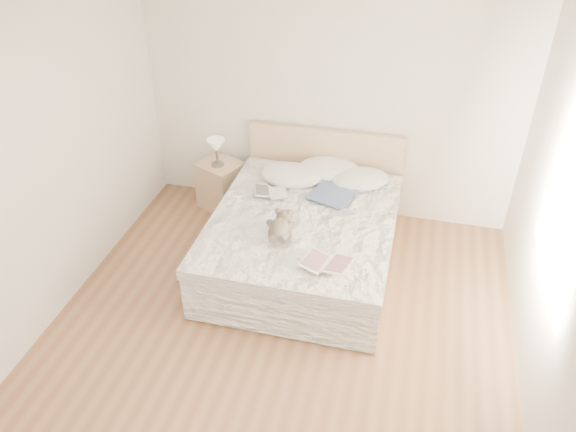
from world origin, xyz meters
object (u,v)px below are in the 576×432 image
Objects in this scene: photo_book at (270,192)px; childrens_book at (327,263)px; bed at (305,236)px; nightstand at (221,185)px; teddy_bear at (279,234)px; table_lamp at (216,147)px.

photo_book is 0.82× the size of childrens_book.
bed is 5.17× the size of childrens_book.
childrens_book is (1.51, -1.52, 0.35)m from nightstand.
nightstand is 0.99m from photo_book.
nightstand is 1.35× the size of childrens_book.
bed is 6.39× the size of teddy_bear.
photo_book is at bearing -34.48° from table_lamp.
teddy_bear is at bearing -105.59° from bed.
photo_book is at bearing 152.79° from bed.
nightstand is 1.67× the size of teddy_bear.
bed is at bearing 130.58° from childrens_book.
bed reaches higher than photo_book.
teddy_bear is at bearing -87.66° from photo_book.
nightstand is at bearing 146.46° from bed.
photo_book is at bearing 143.81° from childrens_book.
childrens_book is at bearing -45.22° from nightstand.
nightstand is (-1.15, 0.76, -0.03)m from bed.
nightstand is at bearing 122.80° from teddy_bear.
teddy_bear is (1.03, -1.21, -0.14)m from table_lamp.
bed is 0.89m from childrens_book.
bed is 6.83× the size of table_lamp.
photo_book is 1.01× the size of teddy_bear.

